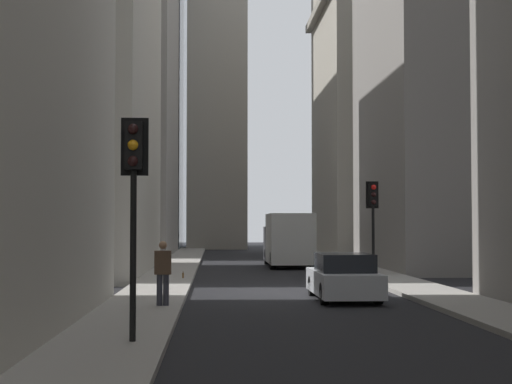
# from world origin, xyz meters

# --- Properties ---
(ground_plane) EXTENTS (135.00, 135.00, 0.00)m
(ground_plane) POSITION_xyz_m (0.00, 0.00, 0.00)
(ground_plane) COLOR black
(sidewalk_right) EXTENTS (90.00, 2.20, 0.14)m
(sidewalk_right) POSITION_xyz_m (0.00, 4.50, 0.07)
(sidewalk_right) COLOR gray
(sidewalk_right) RESTS_ON ground_plane
(sidewalk_left) EXTENTS (90.00, 2.20, 0.14)m
(sidewalk_left) POSITION_xyz_m (0.00, -4.50, 0.07)
(sidewalk_left) COLOR gray
(sidewalk_left) RESTS_ON ground_plane
(building_left_far) EXTENTS (13.54, 10.50, 21.49)m
(building_left_far) POSITION_xyz_m (30.70, -10.59, 10.76)
(building_left_far) COLOR #A8A091
(building_left_far) RESTS_ON ground_plane
(building_left_midfar) EXTENTS (12.34, 10.00, 27.51)m
(building_left_midfar) POSITION_xyz_m (11.89, -10.60, 13.76)
(building_left_midfar) COLOR gray
(building_left_midfar) RESTS_ON ground_plane
(building_right_midfar) EXTENTS (14.72, 10.50, 21.20)m
(building_right_midfar) POSITION_xyz_m (9.19, 10.59, 10.61)
(building_right_midfar) COLOR #B7B2A5
(building_right_midfar) RESTS_ON ground_plane
(building_right_far) EXTENTS (16.69, 10.50, 24.40)m
(building_right_far) POSITION_xyz_m (30.04, 10.59, 12.21)
(building_right_far) COLOR gray
(building_right_far) RESTS_ON ground_plane
(church_spire) EXTENTS (5.98, 5.98, 36.47)m
(church_spire) POSITION_xyz_m (44.16, 2.37, 19.01)
(church_spire) COLOR gray
(church_spire) RESTS_ON ground_plane
(delivery_truck) EXTENTS (6.46, 2.25, 2.84)m
(delivery_truck) POSITION_xyz_m (14.55, -1.40, 1.46)
(delivery_truck) COLOR silver
(delivery_truck) RESTS_ON ground_plane
(sedan_silver) EXTENTS (4.30, 1.78, 1.42)m
(sedan_silver) POSITION_xyz_m (-3.38, -1.40, 0.66)
(sedan_silver) COLOR #B7BABF
(sedan_silver) RESTS_ON ground_plane
(traffic_light_foreground) EXTENTS (0.43, 0.52, 4.19)m
(traffic_light_foreground) POSITION_xyz_m (-12.19, 4.04, 3.22)
(traffic_light_foreground) COLOR black
(traffic_light_foreground) RESTS_ON sidewalk_right
(traffic_light_midblock) EXTENTS (0.43, 0.52, 3.90)m
(traffic_light_midblock) POSITION_xyz_m (4.14, -3.88, 3.01)
(traffic_light_midblock) COLOR black
(traffic_light_midblock) RESTS_ON sidewalk_left
(pedestrian) EXTENTS (0.26, 0.44, 1.72)m
(pedestrian) POSITION_xyz_m (-5.98, 3.91, 1.08)
(pedestrian) COLOR #33333D
(pedestrian) RESTS_ON sidewalk_right
(discarded_bottle) EXTENTS (0.07, 0.07, 0.27)m
(discarded_bottle) POSITION_xyz_m (4.27, 3.80, 0.25)
(discarded_bottle) COLOR brown
(discarded_bottle) RESTS_ON sidewalk_right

